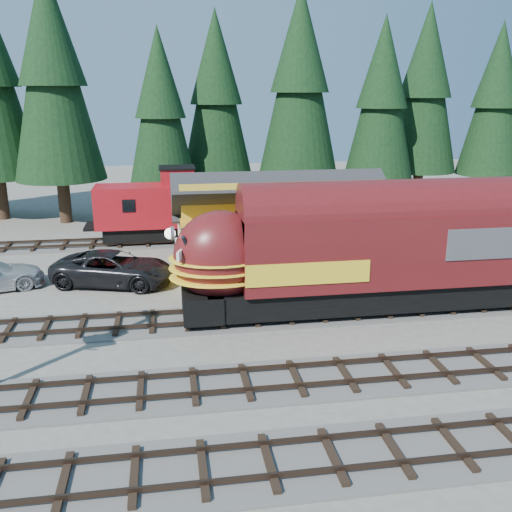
{
  "coord_description": "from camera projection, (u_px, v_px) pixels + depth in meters",
  "views": [
    {
      "loc": [
        -6.64,
        -19.6,
        9.88
      ],
      "look_at": [
        -2.89,
        4.0,
        2.91
      ],
      "focal_mm": 40.0,
      "sensor_mm": 36.0,
      "label": 1
    }
  ],
  "objects": [
    {
      "name": "track_spur",
      "position": [
        118.0,
        244.0,
        37.89
      ],
      "size": [
        32.0,
        3.2,
        0.33
      ],
      "color": "#4C4947",
      "rests_on": "ground"
    },
    {
      "name": "locomotive",
      "position": [
        353.0,
        256.0,
        25.62
      ],
      "size": [
        17.08,
        3.39,
        4.64
      ],
      "color": "black",
      "rests_on": "ground"
    },
    {
      "name": "pickup_truck_a",
      "position": [
        114.0,
        268.0,
        29.9
      ],
      "size": [
        6.89,
        4.56,
        1.76
      ],
      "primitive_type": "imported",
      "rotation": [
        0.0,
        0.0,
        1.29
      ],
      "color": "black",
      "rests_on": "ground"
    },
    {
      "name": "conifer_backdrop",
      "position": [
        289.0,
        86.0,
        43.33
      ],
      "size": [
        80.3,
        20.68,
        16.58
      ],
      "color": "black",
      "rests_on": "ground"
    },
    {
      "name": "caboose",
      "position": [
        166.0,
        208.0,
        37.74
      ],
      "size": [
        8.96,
        2.6,
        4.66
      ],
      "color": "black",
      "rests_on": "ground"
    },
    {
      "name": "depot",
      "position": [
        289.0,
        220.0,
        31.47
      ],
      "size": [
        12.8,
        7.0,
        5.3
      ],
      "color": "gold",
      "rests_on": "ground"
    },
    {
      "name": "ground",
      "position": [
        345.0,
        352.0,
        22.35
      ],
      "size": [
        120.0,
        120.0,
        0.0
      ],
      "primitive_type": "plane",
      "color": "#6B665B",
      "rests_on": "ground"
    }
  ]
}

